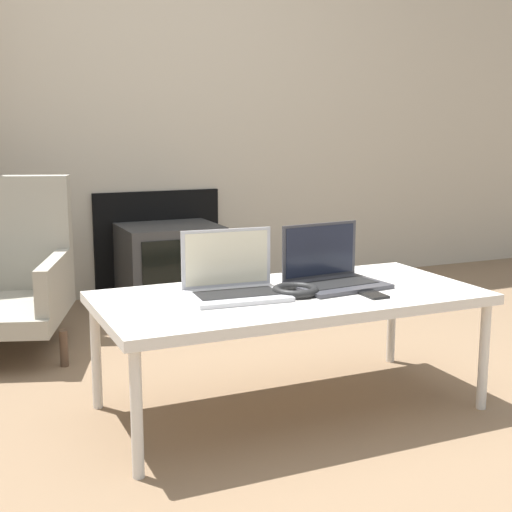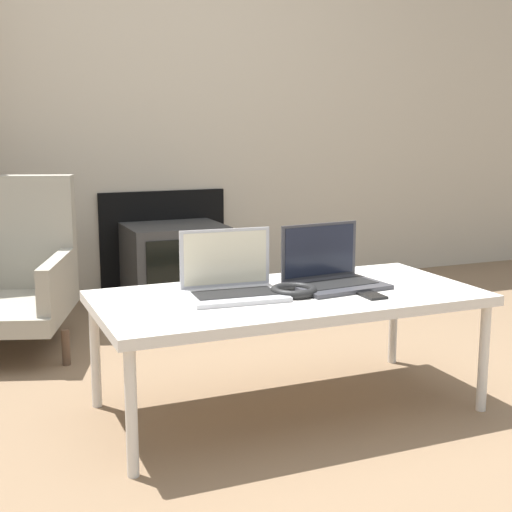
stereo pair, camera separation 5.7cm
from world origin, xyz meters
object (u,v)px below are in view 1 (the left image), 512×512
object	(u,v)px
laptop_left	(233,282)
armchair	(6,273)
headphones	(295,290)
tv	(170,264)
phone	(372,295)
laptop_right	(331,273)

from	to	relation	value
laptop_left	armchair	xyz separation A→B (m)	(-0.67, 1.15, -0.13)
headphones	tv	world-z (taller)	headphones
laptop_left	phone	xyz separation A→B (m)	(0.44, -0.20, -0.04)
phone	tv	size ratio (longest dim) A/B	0.22
laptop_right	armchair	xyz separation A→B (m)	(-1.06, 1.15, -0.13)
tv	armchair	world-z (taller)	armchair
laptop_right	headphones	bearing A→B (deg)	-163.39
laptop_left	tv	bearing A→B (deg)	84.52
headphones	phone	bearing A→B (deg)	-27.47
laptop_left	laptop_right	distance (m)	0.39
laptop_left	headphones	bearing A→B (deg)	-17.42
phone	armchair	world-z (taller)	armchair
laptop_left	headphones	size ratio (longest dim) A/B	2.10
phone	tv	bearing A→B (deg)	94.94
tv	laptop_right	bearing A→B (deg)	-86.10
headphones	phone	size ratio (longest dim) A/B	1.34
armchair	headphones	bearing A→B (deg)	-35.87
armchair	phone	bearing A→B (deg)	-31.82
laptop_left	tv	world-z (taller)	laptop_left
laptop_left	phone	world-z (taller)	laptop_left
armchair	laptop_right	bearing A→B (deg)	-28.46
laptop_left	headphones	world-z (taller)	laptop_left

